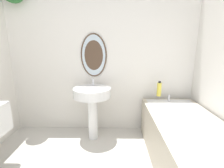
% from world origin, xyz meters
% --- Properties ---
extents(wall_back, '(2.84, 0.30, 2.40)m').
position_xyz_m(wall_back, '(-0.07, 2.23, 1.25)').
color(wall_back, silver).
rests_on(wall_back, ground_plane).
extents(pedestal_sink, '(0.51, 0.51, 0.85)m').
position_xyz_m(pedestal_sink, '(-0.12, 1.91, 0.59)').
color(pedestal_sink, white).
rests_on(pedestal_sink, ground_plane).
extents(bathtub, '(0.74, 1.68, 0.60)m').
position_xyz_m(bathtub, '(0.97, 1.32, 0.27)').
color(bathtub, '#B2A893').
rests_on(bathtub, ground_plane).
extents(shampoo_bottle, '(0.06, 0.06, 0.22)m').
position_xyz_m(shampoo_bottle, '(0.82, 2.04, 0.70)').
color(shampoo_bottle, gold).
rests_on(shampoo_bottle, bathtub).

